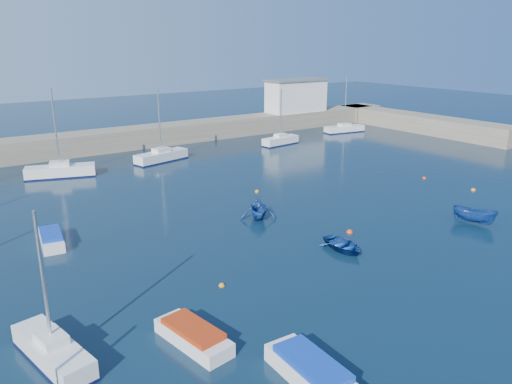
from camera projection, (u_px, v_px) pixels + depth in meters
ground at (388, 274)px, 30.98m from camera, size 220.00×220.00×0.00m
back_wall at (121, 139)px, 66.75m from camera, size 96.00×4.50×2.60m
right_arm at (419, 123)px, 79.76m from camera, size 4.50×32.00×2.60m
harbor_office at (296, 96)px, 82.01m from camera, size 10.00×4.00×5.00m
sailboat_1 at (53, 351)px, 22.41m from camera, size 2.53×5.59×7.23m
sailboat_5 at (60, 171)px, 52.97m from camera, size 7.30×4.00×9.29m
sailboat_6 at (161, 156)px, 59.78m from camera, size 7.03×3.49×8.95m
sailboat_7 at (280, 140)px, 69.34m from camera, size 5.84×2.32×7.64m
sailboat_8 at (344, 129)px, 78.86m from camera, size 6.77×2.79×8.56m
motorboat_0 at (193, 335)px, 23.76m from camera, size 2.21×4.56×0.98m
motorboat_1 at (51, 239)px, 35.36m from camera, size 1.95×4.19×0.99m
motorboat_3 at (312, 372)px, 21.06m from camera, size 1.84×4.83×1.12m
dinghy_center at (343, 245)px, 34.51m from camera, size 2.70×3.62×0.72m
dinghy_left at (258, 208)px, 40.52m from camera, size 4.25×4.41×1.78m
dinghy_right at (475, 216)px, 39.44m from camera, size 2.26×3.62×1.31m
buoy_0 at (222, 286)px, 29.52m from camera, size 0.38×0.38×0.38m
buoy_1 at (350, 233)px, 37.72m from camera, size 0.50×0.50×0.50m
buoy_2 at (473, 190)px, 48.36m from camera, size 0.45×0.45×0.45m
buoy_3 at (257, 192)px, 47.86m from camera, size 0.42×0.42×0.42m
buoy_4 at (424, 178)px, 52.52m from camera, size 0.38×0.38×0.38m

